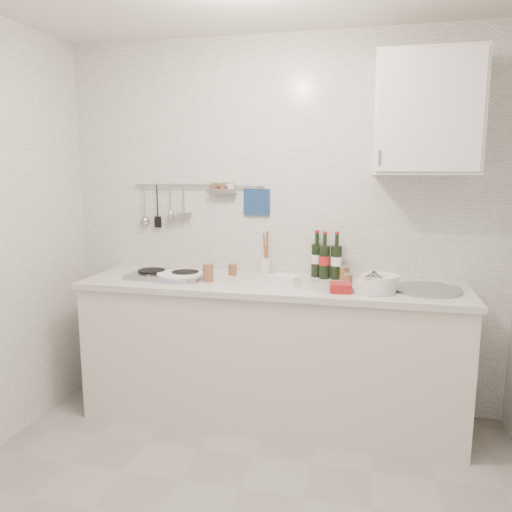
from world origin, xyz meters
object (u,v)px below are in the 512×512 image
(plate_stack_sink, at_px, (376,283))
(wine_bottles, at_px, (326,255))
(utensil_crock, at_px, (266,264))
(wall_cabinet, at_px, (427,114))
(plate_stack_hob, at_px, (179,276))

(plate_stack_sink, xyz_separation_m, wine_bottles, (-0.33, 0.30, 0.11))
(utensil_crock, bearing_deg, wall_cabinet, -7.09)
(plate_stack_sink, bearing_deg, wine_bottles, 137.60)
(plate_stack_sink, distance_m, wine_bottles, 0.46)
(wall_cabinet, height_order, plate_stack_sink, wall_cabinet)
(plate_stack_hob, xyz_separation_m, plate_stack_sink, (1.26, -0.05, 0.03))
(plate_stack_hob, distance_m, utensil_crock, 0.59)
(plate_stack_hob, relative_size, plate_stack_sink, 1.17)
(wall_cabinet, height_order, utensil_crock, wall_cabinet)
(wall_cabinet, bearing_deg, plate_stack_hob, -174.02)
(plate_stack_hob, height_order, wine_bottles, wine_bottles)
(plate_stack_sink, bearing_deg, plate_stack_hob, 177.94)
(wine_bottles, bearing_deg, wall_cabinet, -9.53)
(wine_bottles, height_order, utensil_crock, wine_bottles)
(wall_cabinet, height_order, plate_stack_hob, wall_cabinet)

